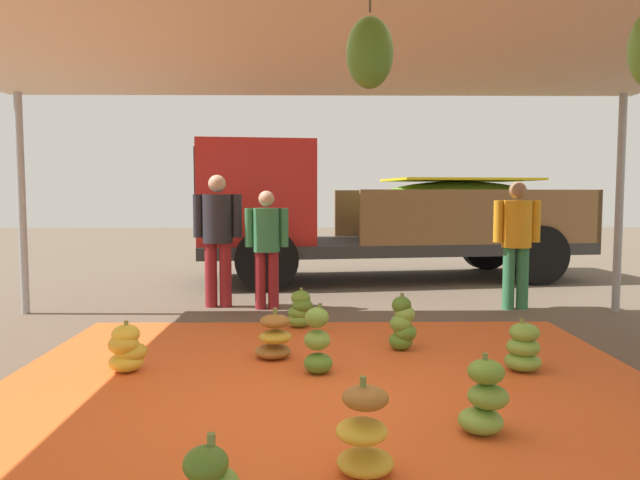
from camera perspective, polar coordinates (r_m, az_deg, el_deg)
ground_plane at (r=7.51m, az=0.28°, el=-7.36°), size 40.00×40.00×0.00m
tarp_orange at (r=4.62m, az=0.99°, el=-14.92°), size 5.36×5.39×0.01m
tent_canopy at (r=4.43m, az=1.20°, el=20.60°), size 8.00×7.00×2.85m
banana_bunch_0 at (r=5.97m, az=7.82°, el=-7.97°), size 0.36×0.34×0.56m
banana_bunch_1 at (r=6.91m, az=-1.89°, el=-6.65°), size 0.35×0.34×0.46m
banana_bunch_2 at (r=5.49m, az=-17.83°, el=-9.84°), size 0.42×0.41×0.44m
banana_bunch_3 at (r=5.63m, az=-4.35°, el=-9.27°), size 0.47×0.48×0.48m
banana_bunch_4 at (r=5.17m, az=-0.24°, el=-9.73°), size 0.26×0.27×0.60m
banana_bunch_5 at (r=4.10m, az=15.31°, el=-14.35°), size 0.43×0.40×0.51m
banana_bunch_6 at (r=5.53m, az=18.69°, el=-9.73°), size 0.42×0.42×0.46m
banana_bunch_8 at (r=3.43m, az=4.20°, el=-17.88°), size 0.44×0.44×0.54m
cargo_truck_main at (r=10.78m, az=5.28°, el=2.64°), size 7.00×3.22×2.40m
worker_0 at (r=7.98m, az=-5.07°, el=-0.03°), size 0.58×0.35×1.57m
worker_1 at (r=8.21m, az=-9.66°, el=0.92°), size 0.65×0.40×1.78m
worker_2 at (r=8.35m, az=18.12°, el=0.44°), size 0.62×0.38×1.69m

